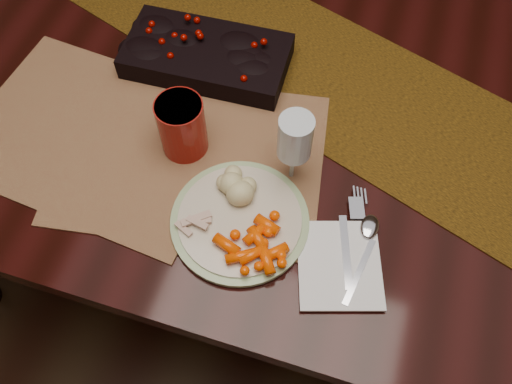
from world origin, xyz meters
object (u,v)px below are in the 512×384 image
(baby_carrots, at_px, (248,240))
(napkin, at_px, (339,264))
(turkey_shreds, at_px, (188,223))
(wine_glass, at_px, (294,151))
(dining_table, at_px, (290,192))
(red_cup, at_px, (182,126))
(mashed_potatoes, at_px, (238,181))
(dinner_plate, at_px, (240,220))
(placemat_main, at_px, (191,158))
(centerpiece, at_px, (207,53))

(baby_carrots, xyz_separation_m, napkin, (0.15, 0.01, -0.02))
(baby_carrots, bearing_deg, turkey_shreds, 178.94)
(wine_glass, bearing_deg, dining_table, 99.37)
(dining_table, bearing_deg, wine_glass, -80.63)
(dining_table, height_order, napkin, napkin)
(red_cup, bearing_deg, napkin, -24.39)
(mashed_potatoes, bearing_deg, dinner_plate, -69.48)
(mashed_potatoes, relative_size, napkin, 0.54)
(turkey_shreds, relative_size, napkin, 0.39)
(turkey_shreds, height_order, napkin, turkey_shreds)
(mashed_potatoes, xyz_separation_m, wine_glass, (0.08, 0.06, 0.04))
(dinner_plate, xyz_separation_m, mashed_potatoes, (-0.02, 0.06, 0.03))
(dining_table, distance_m, placemat_main, 0.45)
(placemat_main, relative_size, baby_carrots, 4.06)
(wine_glass, bearing_deg, napkin, -49.81)
(baby_carrots, bearing_deg, wine_glass, 78.81)
(mashed_potatoes, distance_m, napkin, 0.22)
(mashed_potatoes, bearing_deg, napkin, -22.31)
(mashed_potatoes, xyz_separation_m, napkin, (0.20, -0.08, -0.04))
(dining_table, xyz_separation_m, turkey_shreds, (-0.11, -0.34, 0.40))
(mashed_potatoes, relative_size, turkey_shreds, 1.37)
(red_cup, bearing_deg, placemat_main, -50.82)
(mashed_potatoes, distance_m, red_cup, 0.14)
(dining_table, xyz_separation_m, mashed_potatoes, (-0.05, -0.24, 0.42))
(mashed_potatoes, bearing_deg, turkey_shreds, -121.04)
(baby_carrots, relative_size, red_cup, 1.02)
(mashed_potatoes, bearing_deg, centerpiece, 120.05)
(centerpiece, bearing_deg, baby_carrots, -60.81)
(dining_table, relative_size, mashed_potatoes, 21.32)
(centerpiece, distance_m, dinner_plate, 0.37)
(red_cup, bearing_deg, turkey_shreds, -66.83)
(centerpiece, xyz_separation_m, mashed_potatoes, (0.15, -0.27, 0.01))
(dining_table, xyz_separation_m, napkin, (0.15, -0.32, 0.38))
(napkin, distance_m, red_cup, 0.36)
(wine_glass, bearing_deg, dinner_plate, -116.54)
(dining_table, xyz_separation_m, dinner_plate, (-0.03, -0.30, 0.39))
(centerpiece, relative_size, dinner_plate, 1.36)
(turkey_shreds, bearing_deg, dinner_plate, 26.16)
(centerpiece, bearing_deg, turkey_shreds, -74.91)
(baby_carrots, xyz_separation_m, turkey_shreds, (-0.11, 0.00, -0.00))
(baby_carrots, bearing_deg, dinner_plate, 124.42)
(dining_table, distance_m, wine_glass, 0.49)
(placemat_main, height_order, dinner_plate, dinner_plate)
(baby_carrots, relative_size, napkin, 0.76)
(placemat_main, relative_size, napkin, 3.07)
(placemat_main, bearing_deg, wine_glass, -3.14)
(mashed_potatoes, height_order, turkey_shreds, mashed_potatoes)
(placemat_main, distance_m, dinner_plate, 0.16)
(placemat_main, xyz_separation_m, wine_glass, (0.19, 0.02, 0.08))
(dining_table, xyz_separation_m, centerpiece, (-0.21, 0.03, 0.41))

